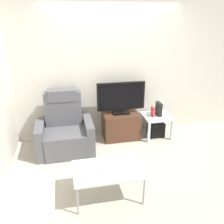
{
  "coord_description": "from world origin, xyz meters",
  "views": [
    {
      "loc": [
        -0.94,
        -3.35,
        2.28
      ],
      "look_at": [
        -0.13,
        0.5,
        0.7
      ],
      "focal_mm": 38.56,
      "sensor_mm": 36.0,
      "label": 1
    }
  ],
  "objects": [
    {
      "name": "coffee_table",
      "position": [
        -0.45,
        -0.76,
        0.39
      ],
      "size": [
        0.9,
        0.6,
        0.42
      ],
      "color": "#B2C6C1",
      "rests_on": "ground"
    },
    {
      "name": "wall_back",
      "position": [
        0.0,
        1.13,
        1.3
      ],
      "size": [
        6.4,
        0.06,
        2.6
      ],
      "primitive_type": "cube",
      "color": "beige",
      "rests_on": "ground"
    },
    {
      "name": "recliner_armchair",
      "position": [
        -0.97,
        0.59,
        0.37
      ],
      "size": [
        0.98,
        0.78,
        1.08
      ],
      "rotation": [
        0.0,
        0.0,
        0.1
      ],
      "color": "#515156",
      "rests_on": "ground"
    },
    {
      "name": "tv_stand",
      "position": [
        0.12,
        0.83,
        0.26
      ],
      "size": [
        0.69,
        0.47,
        0.51
      ],
      "color": "#4C2D1E",
      "rests_on": "ground"
    },
    {
      "name": "side_table",
      "position": [
        0.84,
        0.77,
        0.37
      ],
      "size": [
        0.54,
        0.54,
        0.44
      ],
      "color": "silver",
      "rests_on": "ground"
    },
    {
      "name": "ground_plane",
      "position": [
        0.0,
        0.0,
        0.0
      ],
      "size": [
        6.4,
        6.4,
        0.0
      ],
      "primitive_type": "plane",
      "color": "#B2A899"
    },
    {
      "name": "game_console",
      "position": [
        0.88,
        0.78,
        0.57
      ],
      "size": [
        0.07,
        0.2,
        0.26
      ],
      "primitive_type": "cube",
      "color": "black",
      "rests_on": "side_table"
    },
    {
      "name": "television",
      "position": [
        0.12,
        0.85,
        0.84
      ],
      "size": [
        0.92,
        0.2,
        0.62
      ],
      "color": "black",
      "rests_on": "tv_stand"
    },
    {
      "name": "cell_phone",
      "position": [
        -0.51,
        -0.73,
        0.42
      ],
      "size": [
        0.1,
        0.16,
        0.01
      ],
      "primitive_type": "cube",
      "rotation": [
        0.0,
        0.0,
        0.19
      ],
      "color": "#B7B7BC",
      "rests_on": "coffee_table"
    },
    {
      "name": "subwoofer_box",
      "position": [
        0.84,
        0.77,
        0.14
      ],
      "size": [
        0.29,
        0.29,
        0.29
      ],
      "primitive_type": "cube",
      "color": "black",
      "rests_on": "ground"
    },
    {
      "name": "book_upright",
      "position": [
        0.74,
        0.75,
        0.54
      ],
      "size": [
        0.03,
        0.13,
        0.19
      ],
      "primitive_type": "cube",
      "color": "red",
      "rests_on": "side_table"
    }
  ]
}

